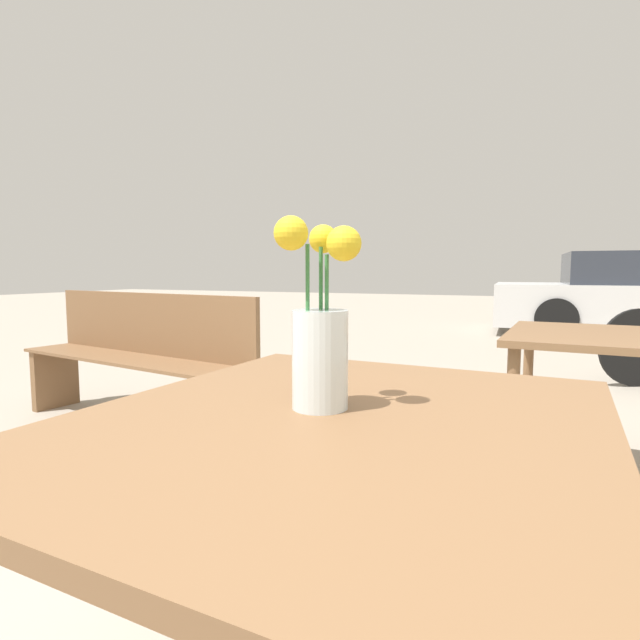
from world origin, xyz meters
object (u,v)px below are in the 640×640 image
object	(u,v)px
flower_vase	(320,342)
table_back	(613,357)
table_front	(339,471)
bench_near	(139,352)

from	to	relation	value
flower_vase	table_back	bearing A→B (deg)	68.35
table_front	flower_vase	bearing A→B (deg)	149.76
flower_vase	bench_near	bearing A→B (deg)	140.50
bench_near	table_back	size ratio (longest dim) A/B	2.07
table_front	flower_vase	xyz separation A→B (m)	(-0.05, 0.03, 0.22)
flower_vase	table_back	size ratio (longest dim) A/B	0.37
flower_vase	table_back	xyz separation A→B (m)	(0.66, 1.66, -0.25)
table_front	bench_near	distance (m)	2.64
bench_near	table_back	xyz separation A→B (m)	(2.65, 0.02, 0.15)
flower_vase	bench_near	world-z (taller)	flower_vase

